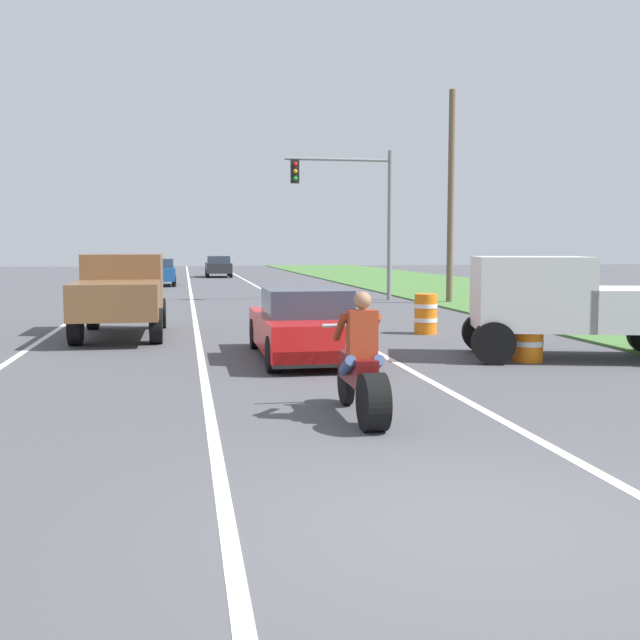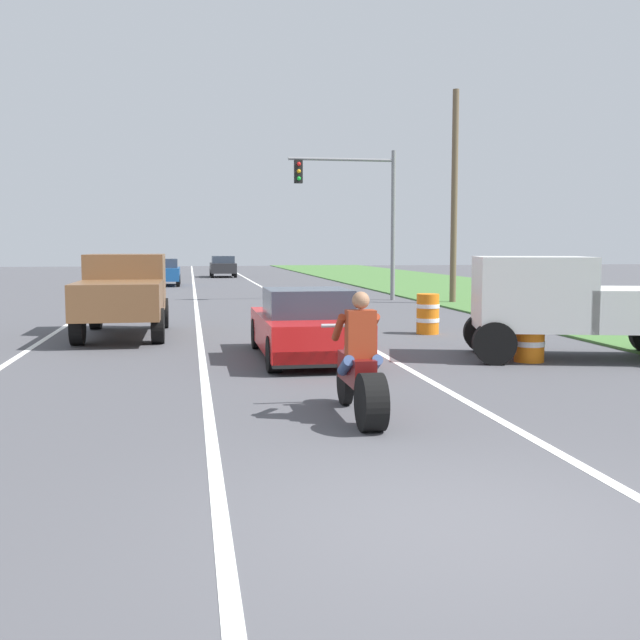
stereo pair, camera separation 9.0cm
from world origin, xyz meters
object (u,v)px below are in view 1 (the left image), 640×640
object	(u,v)px
traffic_light_mast_near	(358,201)
distant_car_far_ahead	(159,272)
pickup_truck_right_shoulder_white	(579,302)
construction_barrel_nearest	(528,335)
sports_car_red	(305,326)
distant_car_further_ahead	(218,266)
pickup_truck_left_lane_brown	(121,291)
construction_barrel_mid	(426,314)
motorcycle_with_rider	(362,373)

from	to	relation	value
traffic_light_mast_near	distant_car_far_ahead	size ratio (longest dim) A/B	1.50
pickup_truck_right_shoulder_white	distant_car_far_ahead	distance (m)	30.92
traffic_light_mast_near	construction_barrel_nearest	distance (m)	16.97
sports_car_red	distant_car_further_ahead	xyz separation A→B (m)	(0.12, 40.20, 0.14)
pickup_truck_right_shoulder_white	traffic_light_mast_near	distance (m)	16.72
pickup_truck_left_lane_brown	traffic_light_mast_near	world-z (taller)	traffic_light_mast_near
sports_car_red	construction_barrel_mid	bearing A→B (deg)	45.31
pickup_truck_right_shoulder_white	distant_car_far_ahead	world-z (taller)	pickup_truck_right_shoulder_white
sports_car_red	distant_car_far_ahead	xyz separation A→B (m)	(-3.65, 28.68, 0.14)
distant_car_far_ahead	sports_car_red	bearing A→B (deg)	-82.75
traffic_light_mast_near	sports_car_red	bearing A→B (deg)	-106.51
motorcycle_with_rider	pickup_truck_right_shoulder_white	xyz separation A→B (m)	(5.33, 4.36, 0.51)
motorcycle_with_rider	traffic_light_mast_near	bearing A→B (deg)	77.22
pickup_truck_left_lane_brown	distant_car_far_ahead	world-z (taller)	pickup_truck_left_lane_brown
pickup_truck_left_lane_brown	traffic_light_mast_near	distance (m)	14.17
pickup_truck_left_lane_brown	distant_car_far_ahead	bearing A→B (deg)	89.62
pickup_truck_right_shoulder_white	distant_car_further_ahead	world-z (taller)	pickup_truck_right_shoulder_white
motorcycle_with_rider	pickup_truck_right_shoulder_white	distance (m)	6.90
construction_barrel_mid	distant_car_further_ahead	world-z (taller)	distant_car_further_ahead
motorcycle_with_rider	pickup_truck_left_lane_brown	xyz separation A→B (m)	(-3.68, 9.78, 0.51)
sports_car_red	construction_barrel_nearest	bearing A→B (deg)	-14.88
distant_car_further_ahead	traffic_light_mast_near	bearing A→B (deg)	-79.72
distant_car_far_ahead	construction_barrel_nearest	bearing A→B (deg)	-75.40
traffic_light_mast_near	construction_barrel_nearest	size ratio (longest dim) A/B	6.00
construction_barrel_mid	distant_car_further_ahead	size ratio (longest dim) A/B	0.25
construction_barrel_mid	distant_car_further_ahead	xyz separation A→B (m)	(-3.50, 36.54, 0.27)
traffic_light_mast_near	distant_car_far_ahead	bearing A→B (deg)	122.07
traffic_light_mast_near	construction_barrel_mid	world-z (taller)	traffic_light_mast_near
construction_barrel_mid	distant_car_far_ahead	bearing A→B (deg)	106.20
motorcycle_with_rider	distant_car_further_ahead	distance (m)	45.50
pickup_truck_left_lane_brown	pickup_truck_right_shoulder_white	world-z (taller)	same
construction_barrel_mid	distant_car_far_ahead	world-z (taller)	distant_car_far_ahead
motorcycle_with_rider	distant_car_further_ahead	world-z (taller)	motorcycle_with_rider
distant_car_far_ahead	distant_car_further_ahead	world-z (taller)	same
motorcycle_with_rider	distant_car_far_ahead	xyz separation A→B (m)	(-3.53, 33.98, 0.18)
distant_car_far_ahead	distant_car_further_ahead	distance (m)	12.12
construction_barrel_nearest	distant_car_further_ahead	bearing A→B (deg)	95.51
motorcycle_with_rider	distant_car_further_ahead	bearing A→B (deg)	89.69
motorcycle_with_rider	distant_car_further_ahead	size ratio (longest dim) A/B	0.55
motorcycle_with_rider	traffic_light_mast_near	world-z (taller)	traffic_light_mast_near
pickup_truck_right_shoulder_white	traffic_light_mast_near	bearing A→B (deg)	92.10
pickup_truck_left_lane_brown	motorcycle_with_rider	bearing A→B (deg)	-69.35
distant_car_far_ahead	construction_barrel_mid	bearing A→B (deg)	-73.80
pickup_truck_left_lane_brown	pickup_truck_right_shoulder_white	xyz separation A→B (m)	(9.01, -5.42, 0.00)
traffic_light_mast_near	distant_car_further_ahead	world-z (taller)	traffic_light_mast_near
pickup_truck_right_shoulder_white	construction_barrel_mid	size ratio (longest dim) A/B	5.14
distant_car_far_ahead	motorcycle_with_rider	bearing A→B (deg)	-84.08
sports_car_red	construction_barrel_mid	xyz separation A→B (m)	(3.62, 3.66, -0.13)
pickup_truck_right_shoulder_white	motorcycle_with_rider	bearing A→B (deg)	-140.69
pickup_truck_left_lane_brown	construction_barrel_mid	bearing A→B (deg)	-6.26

